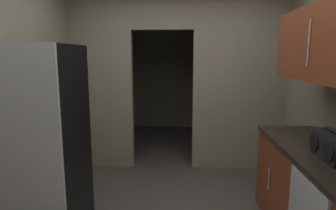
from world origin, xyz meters
TOP-DOWN VIEW (x-y plane):
  - kitchen_partition at (0.06, 1.77)m, footprint 3.08×0.12m
  - adjoining_room_shell at (0.00, 3.49)m, footprint 3.08×2.53m
  - refrigerator at (-1.15, -0.10)m, footprint 0.70×0.71m
  - lower_cabinet_run at (1.23, -0.07)m, footprint 0.62×1.67m
  - upper_cabinet_counterside at (1.23, -0.07)m, footprint 0.36×1.50m
  - boombox at (1.20, -0.28)m, footprint 0.18×0.38m

SIDE VIEW (x-z plane):
  - lower_cabinet_run at x=1.23m, z-range 0.00..0.89m
  - refrigerator at x=-1.15m, z-range 0.00..1.75m
  - boombox at x=1.20m, z-range 0.88..1.10m
  - adjoining_room_shell at x=0.00m, z-range 0.00..2.61m
  - kitchen_partition at x=0.06m, z-range 0.08..2.69m
  - upper_cabinet_counterside at x=1.23m, z-range 1.45..2.05m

